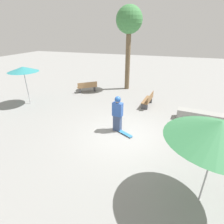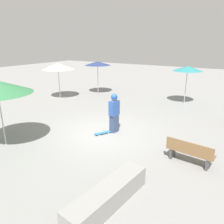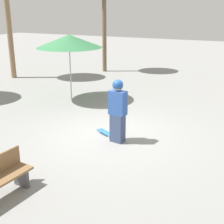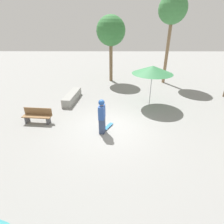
% 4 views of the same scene
% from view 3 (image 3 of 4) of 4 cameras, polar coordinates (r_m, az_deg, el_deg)
% --- Properties ---
extents(ground_plane, '(60.00, 60.00, 0.00)m').
position_cam_3_polar(ground_plane, '(9.52, -0.32, -4.23)').
color(ground_plane, gray).
extents(skater_main, '(0.34, 0.52, 1.83)m').
position_cam_3_polar(skater_main, '(8.74, 1.05, 0.55)').
color(skater_main, '#38476B').
rests_on(skater_main, ground_plane).
extents(skateboard, '(0.56, 0.80, 0.07)m').
position_cam_3_polar(skateboard, '(9.52, -1.03, -3.87)').
color(skateboard, teal).
rests_on(skateboard, ground_plane).
extents(shade_umbrella_green, '(2.63, 2.63, 2.67)m').
position_cam_3_polar(shade_umbrella_green, '(12.78, -7.85, 12.72)').
color(shade_umbrella_green, '#B7B7BC').
rests_on(shade_umbrella_green, ground_plane).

